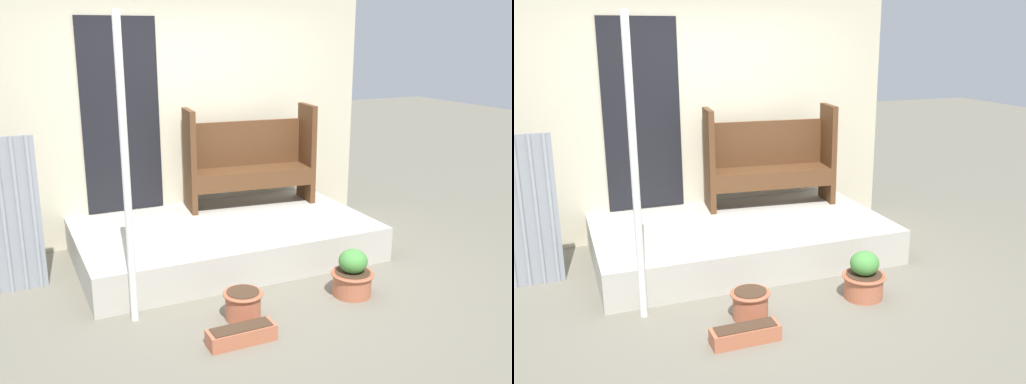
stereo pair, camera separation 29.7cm
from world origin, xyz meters
TOP-DOWN VIEW (x-y plane):
  - ground_plane at (0.00, 0.00)m, footprint 24.00×24.00m
  - porch_slab at (0.09, 0.84)m, footprint 2.89×1.69m
  - house_wall at (0.06, 1.71)m, footprint 4.09×0.08m
  - support_post at (-1.06, -0.13)m, footprint 0.06×0.06m
  - bench at (0.60, 1.36)m, footprint 1.44×0.54m
  - flower_pot_left at (-0.27, -0.46)m, footprint 0.32×0.32m
  - flower_pot_middle at (0.75, -0.47)m, footprint 0.37×0.37m
  - planter_box_rect at (-0.43, -0.80)m, footprint 0.52×0.17m

SIDE VIEW (x-z plane):
  - ground_plane at x=0.00m, z-range 0.00..0.00m
  - planter_box_rect at x=-0.43m, z-range 0.00..0.13m
  - flower_pot_left at x=-0.27m, z-range 0.01..0.25m
  - porch_slab at x=0.09m, z-range 0.00..0.35m
  - flower_pot_middle at x=0.75m, z-range -0.03..0.39m
  - bench at x=0.60m, z-range 0.33..1.42m
  - support_post at x=-1.06m, z-range 0.00..2.35m
  - house_wall at x=0.06m, z-range 0.00..2.60m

